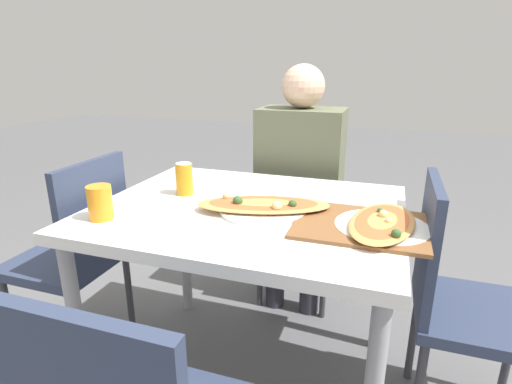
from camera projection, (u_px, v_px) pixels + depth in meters
ground_plane at (249, 378)px, 1.67m from camera, size 14.00×14.00×0.00m
dining_table at (248, 227)px, 1.46m from camera, size 1.07×0.86×0.77m
chair_far_seated at (303, 205)px, 2.18m from camera, size 0.40×0.40×0.90m
chair_side_left at (77, 250)px, 1.66m from camera, size 0.40×0.40×0.90m
chair_side_right at (458, 296)px, 1.33m from camera, size 0.40×0.40×0.90m
person_seated at (300, 170)px, 2.01m from camera, size 0.41×0.29×1.25m
pizza_main at (263, 206)px, 1.38m from camera, size 0.49×0.30×0.06m
soda_can at (184, 179)px, 1.54m from camera, size 0.07×0.07×0.12m
drink_glass at (100, 203)px, 1.30m from camera, size 0.08×0.08×0.11m
serving_tray at (360, 225)px, 1.25m from camera, size 0.40×0.33×0.01m
pizza_second at (382, 224)px, 1.23m from camera, size 0.29×0.40×0.05m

